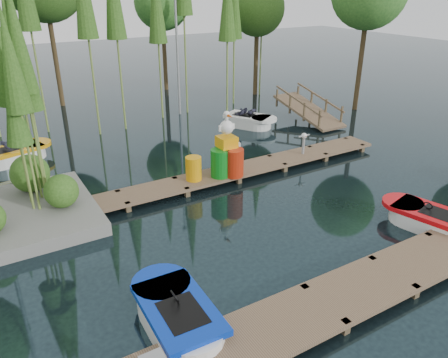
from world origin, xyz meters
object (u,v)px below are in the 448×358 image
boat_red (428,220)px  yellow_barrel (194,169)px  boat_blue (178,317)px  boat_yellow_far (15,154)px  drum_cluster (228,156)px

boat_red → yellow_barrel: size_ratio=3.45×
yellow_barrel → boat_red: bearing=-51.9°
boat_blue → boat_red: size_ratio=1.01×
boat_blue → boat_red: 7.91m
boat_blue → boat_yellow_far: 11.62m
yellow_barrel → boat_yellow_far: bearing=130.7°
boat_yellow_far → yellow_barrel: bearing=-45.0°
boat_blue → yellow_barrel: 6.68m
boat_red → yellow_barrel: 7.42m
yellow_barrel → boat_blue: bearing=-120.0°
boat_blue → drum_cluster: size_ratio=1.27×
boat_red → boat_yellow_far: size_ratio=0.97×
yellow_barrel → drum_cluster: (1.28, -0.16, 0.25)m
boat_red → drum_cluster: bearing=106.0°
yellow_barrel → drum_cluster: 1.31m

